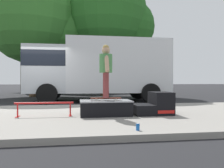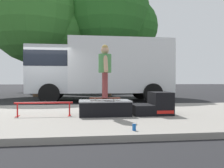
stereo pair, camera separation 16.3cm
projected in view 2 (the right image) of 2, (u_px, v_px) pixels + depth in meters
ground_plane at (37, 107)px, 8.80m from camera, size 140.00×140.00×0.00m
sidewalk_slab at (13, 117)px, 5.82m from camera, size 50.00×5.00×0.12m
skate_box at (105, 107)px, 5.79m from camera, size 1.31×0.75×0.39m
kicker_ramp at (155, 105)px, 5.96m from camera, size 0.99×0.76×0.59m
grind_rail at (44, 106)px, 5.66m from camera, size 1.43×0.28×0.36m
skateboard at (105, 98)px, 5.74m from camera, size 0.79×0.25×0.07m
skater_kid at (105, 67)px, 5.73m from camera, size 0.33×0.70×1.36m
soda_can at (134, 127)px, 4.00m from camera, size 0.07×0.07×0.13m
box_truck at (100, 67)px, 11.29m from camera, size 6.91×2.63×3.05m
street_tree_main at (112, 18)px, 15.39m from camera, size 6.39×5.81×8.44m
street_tree_neighbour at (43, 19)px, 14.89m from camera, size 7.03×6.39×8.54m
house_behind at (77, 52)px, 24.53m from camera, size 9.54×8.22×8.40m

